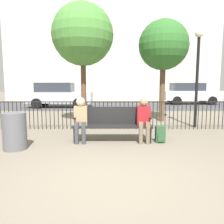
# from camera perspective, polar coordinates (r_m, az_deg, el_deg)

# --- Properties ---
(ground_plane) EXTENTS (80.00, 80.00, 0.00)m
(ground_plane) POSITION_cam_1_polar(r_m,az_deg,el_deg) (3.71, 0.08, -17.04)
(ground_plane) COLOR #706656
(park_bench) EXTENTS (2.07, 0.45, 0.92)m
(park_bench) POSITION_cam_1_polar(r_m,az_deg,el_deg) (5.85, -0.00, -2.79)
(park_bench) COLOR black
(park_bench) RESTS_ON ground
(seated_person_0) EXTENTS (0.34, 0.39, 1.19)m
(seated_person_0) POSITION_cam_1_polar(r_m,az_deg,el_deg) (5.75, -8.30, -1.29)
(seated_person_0) COLOR #3D3D42
(seated_person_0) RESTS_ON ground
(seated_person_1) EXTENTS (0.34, 0.39, 1.17)m
(seated_person_1) POSITION_cam_1_polar(r_m,az_deg,el_deg) (5.75, 8.15, -1.43)
(seated_person_1) COLOR brown
(seated_person_1) RESTS_ON ground
(backpack) EXTENTS (0.24, 0.22, 0.44)m
(backpack) POSITION_cam_1_polar(r_m,az_deg,el_deg) (5.89, 12.37, -5.75)
(backpack) COLOR #284C2D
(backpack) RESTS_ON ground
(fence_railing) EXTENTS (9.01, 0.03, 0.95)m
(fence_railing) POSITION_cam_1_polar(r_m,az_deg,el_deg) (7.40, -0.15, -0.22)
(fence_railing) COLOR black
(fence_railing) RESTS_ON ground
(tree_0) EXTENTS (2.30, 2.30, 4.51)m
(tree_0) POSITION_cam_1_polar(r_m,az_deg,el_deg) (8.70, -7.78, 19.29)
(tree_0) COLOR brown
(tree_0) RESTS_ON ground
(tree_1) EXTENTS (2.00, 2.00, 4.08)m
(tree_1) POSITION_cam_1_polar(r_m,az_deg,el_deg) (9.36, 13.17, 16.51)
(tree_1) COLOR brown
(tree_1) RESTS_ON ground
(lamp_post) EXTENTS (0.28, 0.28, 3.37)m
(lamp_post) POSITION_cam_1_polar(r_m,az_deg,el_deg) (8.25, 21.38, 11.88)
(lamp_post) COLOR black
(lamp_post) RESTS_ON ground
(street_surface) EXTENTS (24.00, 6.00, 0.01)m
(street_surface) POSITION_cam_1_polar(r_m,az_deg,el_deg) (15.45, -0.08, 1.64)
(street_surface) COLOR #3D3D3F
(street_surface) RESTS_ON ground
(parked_car_0) EXTENTS (4.20, 1.94, 1.62)m
(parked_car_0) POSITION_cam_1_polar(r_m,az_deg,el_deg) (17.90, 19.50, 4.69)
(parked_car_0) COLOR silver
(parked_car_0) RESTS_ON ground
(parked_car_1) EXTENTS (4.20, 1.94, 1.62)m
(parked_car_1) POSITION_cam_1_polar(r_m,az_deg,el_deg) (14.92, -13.85, 4.45)
(parked_car_1) COLOR #B7B7BC
(parked_car_1) RESTS_ON ground
(building_facade) EXTENTS (20.00, 6.00, 19.08)m
(building_facade) POSITION_cam_1_polar(r_m,az_deg,el_deg) (24.71, -0.10, 26.21)
(building_facade) COLOR beige
(building_facade) RESTS_ON ground
(trash_bin) EXTENTS (0.54, 0.54, 0.87)m
(trash_bin) POSITION_cam_1_polar(r_m,az_deg,el_deg) (5.61, -24.22, -4.59)
(trash_bin) COLOR #56565B
(trash_bin) RESTS_ON ground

